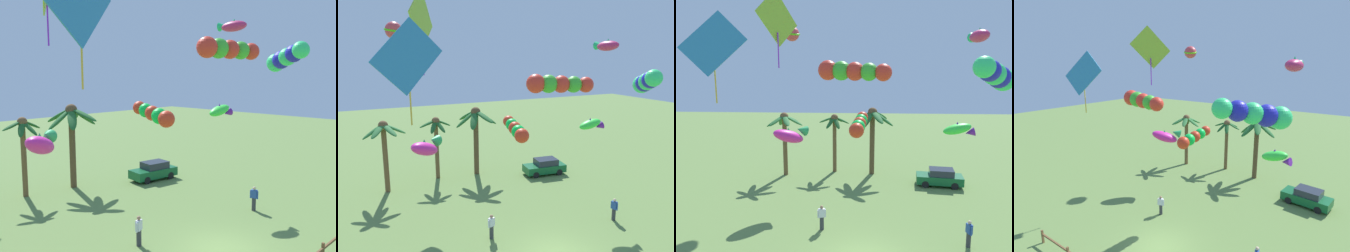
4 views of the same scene
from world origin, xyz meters
TOP-DOWN VIEW (x-y plane):
  - ground_plane at (0.00, 0.00)m, footprint 120.00×120.00m
  - palm_tree_0 at (0.78, 14.60)m, footprint 4.01×4.30m
  - palm_tree_1 at (-7.51, 13.79)m, footprint 3.53×3.45m
  - palm_tree_2 at (-2.90, 15.14)m, footprint 3.01×2.68m
  - parked_car_0 at (6.60, 11.69)m, footprint 4.08×2.17m
  - spectator_1 at (-2.63, 3.22)m, footprint 0.52×0.35m
  - kite_tube_0 at (-0.34, 4.43)m, footprint 1.18×3.37m
  - kite_tube_1 at (-0.64, -0.62)m, footprint 3.41×1.47m
  - kite_tube_2 at (6.05, -0.04)m, footprint 2.87×3.48m
  - kite_fish_3 at (-5.49, 7.57)m, footprint 2.88×2.65m
  - kite_fish_4 at (5.84, 4.40)m, footprint 2.08×1.10m
  - kite_diamond_5 at (-5.75, 5.92)m, footprint 2.00×2.98m
  - kite_fish_6 at (6.54, 4.09)m, footprint 1.03×2.14m
  - kite_diamond_7 at (-7.59, 0.45)m, footprint 3.24×0.94m
  - kite_ball_8 at (-6.35, 12.83)m, footprint 1.94×1.94m

SIDE VIEW (x-z plane):
  - ground_plane at x=0.00m, z-range 0.00..0.00m
  - parked_car_0 at x=6.60m, z-range 0.00..1.51m
  - spectator_1 at x=-2.63m, z-range 0.02..1.61m
  - palm_tree_2 at x=-2.90m, z-range 1.34..7.10m
  - palm_tree_1 at x=-7.51m, z-range 1.53..7.60m
  - palm_tree_0 at x=0.78m, z-range 1.67..8.16m
  - kite_fish_3 at x=-5.49m, z-range 4.34..6.00m
  - kite_fish_4 at x=5.84m, z-range 5.80..6.84m
  - kite_tube_0 at x=-0.34m, z-range 5.92..7.20m
  - kite_tube_2 at x=6.05m, z-range 8.89..10.52m
  - kite_tube_1 at x=-0.64m, z-range 9.39..10.35m
  - kite_diamond_7 at x=-7.59m, z-range 8.85..13.48m
  - kite_fish_6 at x=6.54m, z-range 11.43..12.32m
  - kite_ball_8 at x=-6.35m, z-range 12.42..13.68m
  - kite_diamond_5 at x=-5.75m, z-range 10.71..15.63m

